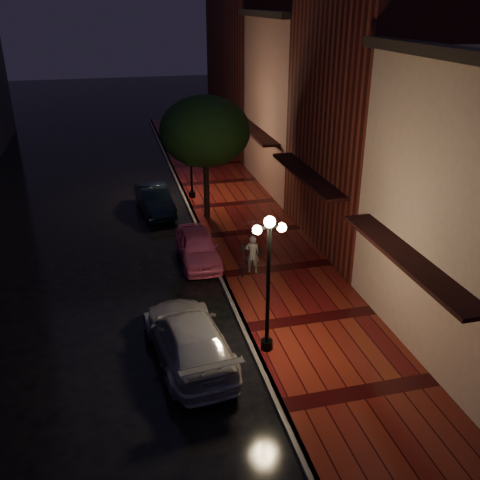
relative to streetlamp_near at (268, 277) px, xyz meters
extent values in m
plane|color=black|center=(-0.35, 5.00, -2.60)|extent=(120.00, 120.00, 0.00)
cube|color=#440C0D|center=(1.90, 5.00, -2.53)|extent=(4.50, 60.00, 0.15)
cube|color=#595451|center=(-0.35, 5.00, -2.53)|extent=(0.25, 60.00, 0.15)
cube|color=#511914|center=(6.65, 7.00, 2.90)|extent=(5.00, 8.00, 11.00)
cube|color=#8C5951|center=(6.65, 15.00, 1.90)|extent=(5.00, 8.00, 9.00)
cube|color=#511914|center=(6.65, 25.00, 2.40)|extent=(5.00, 12.00, 10.00)
cylinder|color=black|center=(0.00, 0.00, -0.45)|extent=(0.12, 0.12, 4.00)
cylinder|color=black|center=(0.00, 0.00, -2.30)|extent=(0.36, 0.36, 0.30)
cube|color=black|center=(0.00, 0.00, 1.55)|extent=(0.70, 0.08, 0.08)
sphere|color=#F2CE91|center=(0.00, 0.00, 1.70)|extent=(0.32, 0.32, 0.32)
sphere|color=#F2CE91|center=(-0.35, 0.00, 1.50)|extent=(0.26, 0.26, 0.26)
sphere|color=#F2CE91|center=(0.35, 0.00, 1.50)|extent=(0.26, 0.26, 0.26)
cylinder|color=black|center=(0.00, 14.00, -0.45)|extent=(0.12, 0.12, 4.00)
cylinder|color=black|center=(0.00, 14.00, -2.30)|extent=(0.36, 0.36, 0.30)
cube|color=black|center=(0.00, 14.00, 1.55)|extent=(0.70, 0.08, 0.08)
sphere|color=#F2CE91|center=(0.00, 14.00, 1.70)|extent=(0.32, 0.32, 0.32)
sphere|color=#F2CE91|center=(-0.35, 14.00, 1.50)|extent=(0.26, 0.26, 0.26)
sphere|color=#F2CE91|center=(0.35, 14.00, 1.50)|extent=(0.26, 0.26, 0.26)
cylinder|color=black|center=(0.25, 11.00, -0.85)|extent=(0.28, 0.28, 3.20)
ellipsoid|color=black|center=(0.25, 11.00, 1.75)|extent=(4.16, 4.16, 3.20)
sphere|color=black|center=(0.95, 11.60, 1.15)|extent=(1.80, 1.80, 1.80)
sphere|color=black|center=(-0.35, 10.30, 1.25)|extent=(1.80, 1.80, 1.80)
imported|color=#E05C89|center=(-0.95, 6.65, -1.95)|extent=(1.57, 3.84, 1.30)
imported|color=black|center=(-2.10, 12.65, -1.94)|extent=(1.80, 4.12, 1.32)
imported|color=#A7A6AE|center=(-2.31, 0.31, -1.88)|extent=(2.57, 5.18, 1.45)
imported|color=silver|center=(0.88, 4.93, -1.68)|extent=(0.66, 0.55, 1.54)
imported|color=silver|center=(0.88, 4.93, -0.71)|extent=(0.89, 0.91, 0.82)
cylinder|color=black|center=(0.88, 4.93, -1.32)|extent=(0.02, 0.02, 1.23)
cube|color=black|center=(1.14, 4.88, -1.58)|extent=(0.12, 0.29, 0.31)
cylinder|color=black|center=(0.41, 4.57, -1.88)|extent=(0.06, 0.06, 1.14)
cube|color=black|center=(0.41, 4.57, -1.21)|extent=(0.15, 0.13, 0.23)
camera|label=1|loc=(-4.00, -12.81, 7.21)|focal=40.00mm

